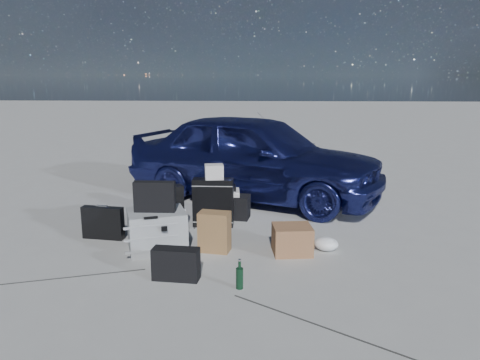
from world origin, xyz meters
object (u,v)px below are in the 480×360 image
(pelican_case, at_px, (157,230))
(suitcase_right, at_px, (213,203))
(duffel_bag, at_px, (226,206))
(suitcase_left, at_px, (164,211))
(green_bottle, at_px, (240,275))
(car, at_px, (254,156))
(cardboard_box, at_px, (292,240))
(briefcase, at_px, (103,223))

(pelican_case, bearing_deg, suitcase_right, 38.96)
(duffel_bag, bearing_deg, suitcase_right, -102.84)
(suitcase_left, height_order, green_bottle, suitcase_left)
(car, distance_m, duffel_bag, 1.18)
(duffel_bag, bearing_deg, green_bottle, -74.41)
(pelican_case, height_order, suitcase_left, suitcase_left)
(car, relative_size, suitcase_left, 6.53)
(cardboard_box, bearing_deg, pelican_case, 178.53)
(suitcase_right, bearing_deg, green_bottle, -76.32)
(suitcase_left, bearing_deg, cardboard_box, -41.46)
(briefcase, bearing_deg, green_bottle, -28.68)
(pelican_case, xyz_separation_m, duffel_bag, (0.65, 1.19, -0.06))
(pelican_case, relative_size, cardboard_box, 1.49)
(suitcase_left, distance_m, green_bottle, 1.69)
(cardboard_box, bearing_deg, briefcase, 170.52)
(suitcase_right, distance_m, green_bottle, 1.81)
(duffel_bag, bearing_deg, briefcase, -139.12)
(suitcase_right, bearing_deg, briefcase, -156.17)
(car, relative_size, suitcase_right, 6.40)
(car, height_order, duffel_bag, car)
(suitcase_left, xyz_separation_m, cardboard_box, (1.47, -0.52, -0.14))
(briefcase, height_order, green_bottle, briefcase)
(pelican_case, height_order, cardboard_box, pelican_case)
(car, height_order, green_bottle, car)
(car, height_order, suitcase_left, car)
(suitcase_left, relative_size, duffel_bag, 0.96)
(pelican_case, xyz_separation_m, briefcase, (-0.70, 0.32, -0.03))
(pelican_case, relative_size, duffel_bag, 0.97)
(briefcase, distance_m, suitcase_right, 1.33)
(pelican_case, xyz_separation_m, cardboard_box, (1.45, -0.04, -0.07))
(pelican_case, bearing_deg, car, 45.99)
(suitcase_left, relative_size, cardboard_box, 1.48)
(pelican_case, height_order, briefcase, pelican_case)
(cardboard_box, xyz_separation_m, green_bottle, (-0.52, -0.87, -0.02))
(car, relative_size, briefcase, 7.95)
(car, relative_size, pelican_case, 6.47)
(car, relative_size, green_bottle, 14.76)
(briefcase, distance_m, green_bottle, 2.04)
(car, relative_size, duffel_bag, 6.26)
(car, height_order, briefcase, car)
(car, xyz_separation_m, suitcase_left, (-1.03, -1.72, -0.36))
(car, bearing_deg, suitcase_right, -175.83)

